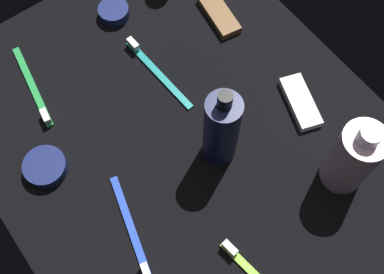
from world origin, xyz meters
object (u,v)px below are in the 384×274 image
at_px(toothbrush_teal, 155,69).
at_px(toothbrush_blue, 133,234).
at_px(snack_bar_brown, 219,14).
at_px(bodywash_bottle, 353,158).
at_px(lotion_bottle, 221,129).
at_px(cream_tin_left, 45,167).
at_px(cream_tin_right, 114,12).
at_px(snack_bar_white, 300,102).
at_px(toothbrush_green, 34,90).

distance_m(toothbrush_teal, toothbrush_blue, 0.30).
distance_m(toothbrush_teal, snack_bar_brown, 0.17).
relative_size(bodywash_bottle, toothbrush_blue, 0.92).
relative_size(lotion_bottle, cream_tin_left, 2.66).
relative_size(bodywash_bottle, cream_tin_right, 2.80).
bearing_deg(snack_bar_white, cream_tin_left, 88.47).
distance_m(toothbrush_blue, cream_tin_left, 0.18).
bearing_deg(toothbrush_teal, snack_bar_brown, -81.14).
xyz_separation_m(bodywash_bottle, cream_tin_right, (0.50, 0.12, -0.06)).
distance_m(bodywash_bottle, toothbrush_green, 0.55).
distance_m(snack_bar_white, cream_tin_right, 0.39).
distance_m(toothbrush_blue, toothbrush_green, 0.32).
bearing_deg(snack_bar_brown, toothbrush_green, 88.88).
bearing_deg(cream_tin_right, toothbrush_blue, 150.77).
relative_size(toothbrush_teal, cream_tin_left, 2.56).
height_order(snack_bar_brown, cream_tin_right, cream_tin_right).
height_order(toothbrush_green, cream_tin_right, same).
xyz_separation_m(lotion_bottle, snack_bar_brown, (0.22, -0.17, -0.07)).
bearing_deg(cream_tin_left, snack_bar_white, -110.90).
bearing_deg(snack_bar_brown, bodywash_bottle, -176.60).
bearing_deg(bodywash_bottle, toothbrush_teal, 20.44).
relative_size(cream_tin_left, cream_tin_right, 1.21).
relative_size(snack_bar_white, cream_tin_left, 1.47).
xyz_separation_m(snack_bar_white, cream_tin_left, (0.16, 0.42, 0.00)).
xyz_separation_m(toothbrush_teal, cream_tin_right, (0.15, -0.01, 0.00)).
bearing_deg(bodywash_bottle, toothbrush_green, 36.48).
xyz_separation_m(toothbrush_blue, toothbrush_green, (0.32, -0.00, 0.00)).
distance_m(toothbrush_blue, snack_bar_white, 0.36).
xyz_separation_m(toothbrush_green, cream_tin_right, (0.06, -0.21, 0.00)).
relative_size(lotion_bottle, toothbrush_teal, 1.04).
height_order(lotion_bottle, toothbrush_green, lotion_bottle).
bearing_deg(snack_bar_white, snack_bar_brown, 18.50).
distance_m(bodywash_bottle, toothbrush_blue, 0.36).
bearing_deg(cream_tin_right, bodywash_bottle, -166.42).
bearing_deg(snack_bar_white, toothbrush_green, 69.42).
bearing_deg(toothbrush_green, bodywash_bottle, -143.52).
xyz_separation_m(lotion_bottle, bodywash_bottle, (-0.15, -0.13, -0.01)).
relative_size(toothbrush_blue, snack_bar_brown, 1.70).
distance_m(toothbrush_green, snack_bar_white, 0.47).
distance_m(lotion_bottle, toothbrush_teal, 0.21).
distance_m(snack_bar_brown, snack_bar_white, 0.23).
height_order(bodywash_bottle, toothbrush_green, bodywash_bottle).
relative_size(toothbrush_teal, cream_tin_right, 3.10).
height_order(lotion_bottle, snack_bar_brown, lotion_bottle).
bearing_deg(toothbrush_blue, toothbrush_teal, -41.52).
bearing_deg(snack_bar_white, cream_tin_right, 42.76).
bearing_deg(toothbrush_green, lotion_bottle, -146.15).
xyz_separation_m(toothbrush_teal, snack_bar_white, (-0.21, -0.16, 0.00)).
relative_size(snack_bar_brown, snack_bar_white, 1.00).
xyz_separation_m(toothbrush_green, snack_bar_brown, (-0.07, -0.36, 0.00)).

